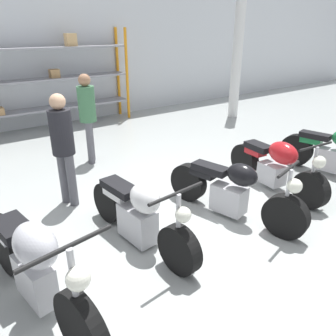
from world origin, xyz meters
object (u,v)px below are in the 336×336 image
object	(u,v)px
motorcycle_red	(276,166)
person_browsing	(87,112)
motorcycle_silver	(35,267)
motorcycle_black	(233,191)
shelving_rack	(45,78)
motorcycle_white	(139,214)
motorcycle_green	(335,154)
person_near_rack	(63,142)

from	to	relation	value
motorcycle_red	person_browsing	xyz separation A→B (m)	(-1.97, 2.88, 0.59)
motorcycle_silver	motorcycle_red	world-z (taller)	motorcycle_silver
motorcycle_red	motorcycle_black	bearing A→B (deg)	-75.53
shelving_rack	person_browsing	size ratio (longest dim) A/B	2.57
motorcycle_white	person_browsing	xyz separation A→B (m)	(0.60, 2.86, 0.61)
motorcycle_silver	motorcycle_black	distance (m)	2.69
motorcycle_silver	motorcycle_black	size ratio (longest dim) A/B	1.05
shelving_rack	person_browsing	world-z (taller)	shelving_rack
motorcycle_black	person_browsing	xyz separation A→B (m)	(-0.77, 3.09, 0.62)
motorcycle_green	person_near_rack	distance (m)	4.66
motorcycle_red	person_near_rack	size ratio (longest dim) A/B	1.18
motorcycle_green	person_near_rack	world-z (taller)	person_near_rack
person_near_rack	motorcycle_red	bearing A→B (deg)	132.36
motorcycle_black	person_near_rack	xyz separation A→B (m)	(-1.73, 1.69, 0.59)
motorcycle_silver	motorcycle_green	bearing A→B (deg)	81.42
motorcycle_black	person_near_rack	distance (m)	2.49
motorcycle_red	person_near_rack	bearing A→B (deg)	-112.09
motorcycle_silver	person_near_rack	distance (m)	2.13
shelving_rack	person_near_rack	xyz separation A→B (m)	(-1.07, -4.30, -0.33)
shelving_rack	person_near_rack	distance (m)	4.44
person_browsing	motorcycle_red	bearing A→B (deg)	150.02
motorcycle_green	motorcycle_red	bearing A→B (deg)	-113.53
shelving_rack	person_browsing	bearing A→B (deg)	-92.22
motorcycle_red	person_browsing	distance (m)	3.54
shelving_rack	motorcycle_red	bearing A→B (deg)	-72.23
shelving_rack	motorcycle_red	size ratio (longest dim) A/B	2.23
shelving_rack	motorcycle_white	world-z (taller)	shelving_rack
person_browsing	shelving_rack	bearing A→B (deg)	-66.52
motorcycle_silver	motorcycle_black	bearing A→B (deg)	83.42
person_near_rack	motorcycle_white	bearing A→B (deg)	82.93
motorcycle_silver	motorcycle_white	distance (m)	1.36
motorcycle_silver	person_browsing	world-z (taller)	person_browsing
shelving_rack	motorcycle_white	bearing A→B (deg)	-97.08
person_browsing	motorcycle_black	bearing A→B (deg)	129.77
motorcycle_green	person_near_rack	bearing A→B (deg)	-125.50
motorcycle_silver	motorcycle_white	bearing A→B (deg)	96.14
shelving_rack	motorcycle_red	xyz separation A→B (m)	(1.86, -5.79, -0.89)
person_browsing	person_near_rack	xyz separation A→B (m)	(-0.96, -1.39, -0.03)
shelving_rack	motorcycle_silver	distance (m)	6.52
motorcycle_white	motorcycle_green	bearing A→B (deg)	80.08
person_browsing	person_near_rack	size ratio (longest dim) A/B	1.03
shelving_rack	motorcycle_silver	xyz separation A→B (m)	(-2.02, -6.14, -0.81)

